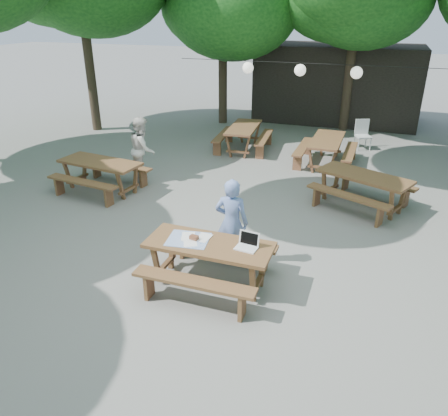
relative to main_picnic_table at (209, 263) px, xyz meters
name	(u,v)px	position (x,y,z in m)	size (l,w,h in m)	color
ground	(246,235)	(0.08, 1.77, -0.39)	(80.00, 80.00, 0.00)	slate
pavilion	(337,83)	(0.58, 12.27, 1.01)	(6.00, 3.00, 2.80)	black
main_picnic_table	(209,263)	(0.00, 0.00, 0.00)	(2.00, 1.58, 0.75)	brown
picnic_table_nw	(101,175)	(-3.89, 2.82, 0.00)	(2.08, 1.80, 0.75)	brown
picnic_table_ne	(362,190)	(2.12, 3.96, 0.00)	(2.38, 2.22, 0.75)	brown
picnic_table_far_w	(243,138)	(-1.63, 7.14, 0.00)	(1.74, 2.06, 0.75)	brown
picnic_table_far_e	(326,151)	(0.98, 6.58, 0.00)	(1.61, 2.01, 0.75)	brown
woman	(232,223)	(0.13, 0.71, 0.40)	(0.57, 0.38, 1.58)	#6F89CA
second_person	(143,149)	(-3.29, 3.84, 0.43)	(0.79, 0.62, 1.63)	silver
plastic_chair	(362,141)	(1.87, 8.52, -0.13)	(0.58, 0.58, 0.90)	silver
laptop	(248,244)	(0.60, 0.08, 0.42)	(0.36, 0.30, 0.24)	white
tabletop_clutter	(190,239)	(-0.33, 0.01, 0.37)	(0.72, 0.63, 0.08)	#376ABC
paper_lanterns	(301,70)	(-0.10, 7.77, 2.02)	(9.00, 0.34, 0.38)	black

